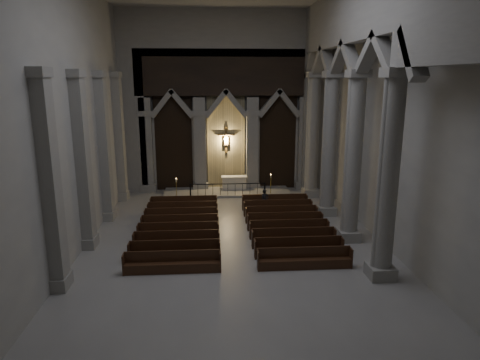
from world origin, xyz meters
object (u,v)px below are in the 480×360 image
Objects in this scene: candle_stand_left at (177,194)px; altar at (234,182)px; worshipper at (265,200)px; candle_stand_right at (271,190)px; pews at (234,229)px; altar_rail at (228,188)px.

altar is at bearing 28.16° from candle_stand_left.
worshipper is (5.35, -2.70, 0.27)m from candle_stand_left.
candle_stand_right is (2.35, -1.41, -0.20)m from altar.
altar reaches higher than pews.
candle_stand_right is at bearing -30.90° from altar.
candle_stand_right reaches higher than candle_stand_left.
altar is 0.36× the size of altar_rail.
altar_rail is 6.81m from pews.
altar_rail is at bearing -107.31° from altar.
altar is at bearing 72.69° from altar_rail.
candle_stand_left reaches higher than worshipper.
worshipper is at bearing -72.05° from altar.
candle_stand_left is (-3.30, -0.40, -0.25)m from altar_rail.
altar_rail is 2.89m from candle_stand_right.
pews is at bearing -112.17° from candle_stand_right.
worshipper reaches higher than pews.
altar_rail reaches higher than pews.
candle_stand_left is at bearing -174.14° from candle_stand_right.
pews is at bearing -139.88° from worshipper.
candle_stand_left is (-3.81, -2.04, -0.21)m from altar.
worshipper is at bearing -103.79° from candle_stand_right.
altar is 1.19× the size of candle_stand_right.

